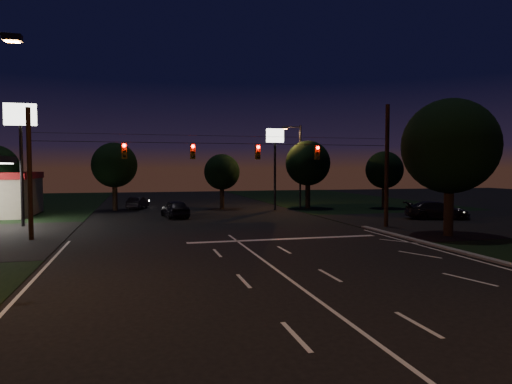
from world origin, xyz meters
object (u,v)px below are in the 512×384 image
object	(u,v)px
car_oncoming_a	(175,209)
car_cross	(437,210)
car_oncoming_b	(138,203)
tree_right_near	(449,147)
utility_pole_right	(386,227)

from	to	relation	value
car_oncoming_a	car_cross	distance (m)	22.60
car_oncoming_b	tree_right_near	bearing A→B (deg)	145.23
utility_pole_right	tree_right_near	bearing A→B (deg)	-72.47
car_oncoming_b	car_cross	xyz separation A→B (m)	(24.62, -16.92, 0.13)
tree_right_near	car_oncoming_a	world-z (taller)	tree_right_near
car_oncoming_b	car_cross	distance (m)	29.88
car_cross	utility_pole_right	bearing A→B (deg)	134.90
utility_pole_right	tree_right_near	size ratio (longest dim) A/B	1.03
car_oncoming_a	tree_right_near	bearing A→B (deg)	127.28
utility_pole_right	car_oncoming_b	size ratio (longest dim) A/B	2.32
car_oncoming_a	car_cross	bearing A→B (deg)	152.73
car_cross	car_oncoming_b	bearing A→B (deg)	73.68
car_oncoming_b	car_cross	size ratio (longest dim) A/B	0.74
utility_pole_right	car_oncoming_b	xyz separation A→B (m)	(-17.72, 20.39, 0.64)
car_oncoming_a	car_cross	world-z (taller)	car_oncoming_a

